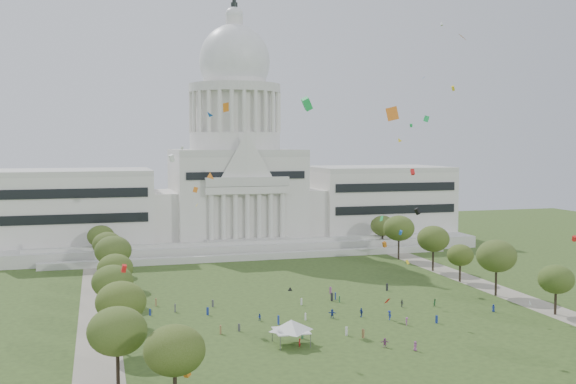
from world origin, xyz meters
The scene contains 32 objects.
ground centered at (0.00, 0.00, 0.00)m, with size 400.00×400.00×0.00m, color #31461C.
capitol centered at (0.00, 113.59, 22.30)m, with size 160.00×64.50×91.30m.
path_left centered at (-48.00, 30.00, 0.02)m, with size 8.00×160.00×0.04m, color gray.
path_right centered at (48.00, 30.00, 0.02)m, with size 8.00×160.00×0.04m, color gray.
row_tree_l_0 centered at (-45.26, -21.68, 8.95)m, with size 8.85×8.85×12.59m.
row_tree_l_1 centered at (-44.07, -2.96, 8.95)m, with size 8.86×8.86×12.59m.
row_tree_r_1 centered at (46.22, -1.75, 7.66)m, with size 7.58×7.58×10.78m.
row_tree_l_2 centered at (-45.04, 17.30, 8.51)m, with size 8.42×8.42×11.97m.
row_tree_r_2 centered at (44.17, 17.44, 9.66)m, with size 9.55×9.55×13.58m.
row_tree_l_3 centered at (-44.09, 33.92, 8.21)m, with size 8.12×8.12×11.55m.
row_tree_r_3 centered at (44.40, 34.48, 7.08)m, with size 7.01×7.01×9.98m.
row_tree_l_4 centered at (-44.08, 52.42, 9.39)m, with size 9.29×9.29×13.21m.
row_tree_r_4 centered at (44.76, 50.04, 9.29)m, with size 9.19×9.19×13.06m.
row_tree_l_5 centered at (-45.22, 71.01, 8.42)m, with size 8.33×8.33×11.85m.
row_tree_r_5 centered at (43.49, 70.19, 9.93)m, with size 9.82×9.82×13.96m.
row_tree_l_6 centered at (-46.87, 89.14, 8.27)m, with size 8.19×8.19×11.64m.
row_tree_r_6 centered at (45.96, 88.13, 8.51)m, with size 8.42×8.42×11.97m.
near_tree_0 centered at (-38.00, -32.00, 8.56)m, with size 8.47×8.47×12.04m.
event_tent centered at (-14.21, -6.94, 3.67)m, with size 8.79×8.79×4.74m.
person_0 centered at (34.81, 3.90, 0.83)m, with size 0.81×0.53×1.67m, color navy.
person_2 centered at (24.99, 11.89, 0.85)m, with size 0.83×0.51×1.70m, color #33723F.
person_3 centered at (10.24, 4.02, 0.99)m, with size 1.27×0.66×1.97m, color navy.
person_4 centered at (5.50, 7.82, 0.99)m, with size 1.16×0.63×1.97m, color navy.
person_5 centered at (-0.70, 8.67, 0.96)m, with size 1.78×0.71×1.92m, color navy.
person_6 centered at (5.90, -16.46, 0.88)m, with size 0.86×0.56×1.75m, color #994C8C.
person_7 centered at (-13.19, -8.81, 0.81)m, with size 0.59×0.43×1.61m, color #B21E1E.
person_8 centered at (-15.87, 10.90, 0.74)m, with size 0.72×0.44×1.48m, color navy.
person_9 centered at (11.93, -0.65, 0.81)m, with size 1.04×0.54×1.61m, color #994C8C.
person_10 centered at (17.50, 13.23, 0.88)m, with size 1.04×0.57×1.77m, color #4C4C51.
person_11 centered at (1.58, -13.05, 0.86)m, with size 1.60×0.63×1.72m, color #994C8C.
distant_crowd centered at (-12.14, 13.21, 0.85)m, with size 63.45×37.16×1.94m.
kite_swarm centered at (2.46, 6.64, 29.30)m, with size 96.91×102.86×60.56m.
Camera 1 is at (-47.72, -122.43, 36.70)m, focal length 42.00 mm.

